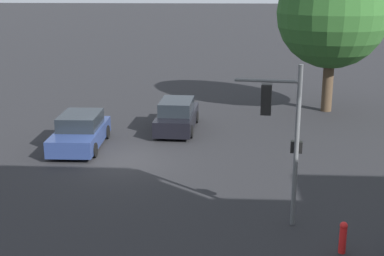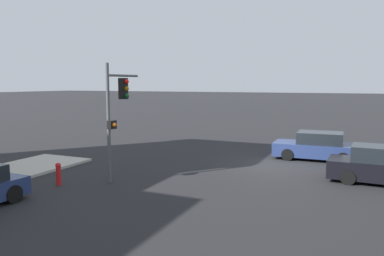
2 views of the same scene
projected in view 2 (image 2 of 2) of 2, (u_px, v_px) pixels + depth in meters
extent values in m
plane|color=black|center=(279.00, 165.00, 19.07)|extent=(300.00, 300.00, 0.00)
cylinder|color=#515456|center=(109.00, 124.00, 15.33)|extent=(0.14, 0.14, 4.95)
cylinder|color=#515456|center=(123.00, 76.00, 15.89)|extent=(0.34, 1.87, 0.10)
cube|color=black|center=(123.00, 89.00, 15.96)|extent=(0.34, 0.34, 0.90)
sphere|color=red|center=(126.00, 82.00, 15.82)|extent=(0.20, 0.20, 0.20)
sphere|color=#99660F|center=(127.00, 89.00, 15.86)|extent=(0.20, 0.20, 0.20)
sphere|color=#0F511E|center=(127.00, 96.00, 15.89)|extent=(0.20, 0.20, 0.20)
cube|color=black|center=(112.00, 125.00, 15.24)|extent=(0.26, 0.38, 0.35)
sphere|color=orange|center=(114.00, 125.00, 15.17)|extent=(0.18, 0.18, 0.18)
cube|color=navy|center=(316.00, 150.00, 20.32)|extent=(4.50, 1.99, 0.71)
cube|color=black|center=(320.00, 138.00, 20.17)|extent=(2.35, 1.72, 0.62)
cylinder|color=black|center=(288.00, 155.00, 20.06)|extent=(0.64, 0.23, 0.64)
cylinder|color=black|center=(292.00, 149.00, 21.70)|extent=(0.64, 0.23, 0.64)
cylinder|color=black|center=(343.00, 159.00, 18.99)|extent=(0.64, 0.23, 0.64)
cylinder|color=black|center=(344.00, 153.00, 20.64)|extent=(0.64, 0.23, 0.64)
cube|color=black|center=(383.00, 154.00, 15.35)|extent=(2.40, 1.63, 0.63)
cylinder|color=black|center=(351.00, 169.00, 16.72)|extent=(0.62, 0.25, 0.61)
cylinder|color=black|center=(348.00, 177.00, 15.27)|extent=(0.62, 0.25, 0.61)
cylinder|color=black|center=(13.00, 194.00, 12.92)|extent=(0.23, 0.64, 0.63)
cylinder|color=red|center=(59.00, 176.00, 15.22)|extent=(0.20, 0.20, 0.75)
sphere|color=red|center=(58.00, 165.00, 15.17)|extent=(0.22, 0.22, 0.22)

